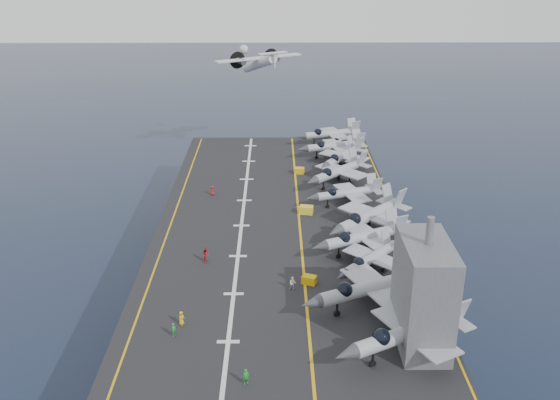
{
  "coord_description": "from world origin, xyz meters",
  "views": [
    {
      "loc": [
        -0.77,
        -87.13,
        51.45
      ],
      "look_at": [
        0.0,
        4.0,
        13.0
      ],
      "focal_mm": 40.0,
      "sensor_mm": 36.0,
      "label": 1
    }
  ],
  "objects_px": {
    "fighter_jet_0": "(409,331)",
    "tow_cart_a": "(309,280)",
    "transport_plane": "(259,63)",
    "island_superstructure": "(425,282)"
  },
  "relations": [
    {
      "from": "fighter_jet_0",
      "to": "tow_cart_a",
      "type": "height_order",
      "value": "fighter_jet_0"
    },
    {
      "from": "fighter_jet_0",
      "to": "transport_plane",
      "type": "height_order",
      "value": "transport_plane"
    },
    {
      "from": "island_superstructure",
      "to": "tow_cart_a",
      "type": "relative_size",
      "value": 7.21
    },
    {
      "from": "island_superstructure",
      "to": "tow_cart_a",
      "type": "distance_m",
      "value": 18.34
    },
    {
      "from": "island_superstructure",
      "to": "tow_cart_a",
      "type": "height_order",
      "value": "island_superstructure"
    },
    {
      "from": "fighter_jet_0",
      "to": "tow_cart_a",
      "type": "xyz_separation_m",
      "value": [
        -9.7,
        14.72,
        -2.28
      ]
    },
    {
      "from": "island_superstructure",
      "to": "transport_plane",
      "type": "xyz_separation_m",
      "value": [
        -19.43,
        90.28,
        6.24
      ]
    },
    {
      "from": "fighter_jet_0",
      "to": "transport_plane",
      "type": "distance_m",
      "value": 94.78
    },
    {
      "from": "fighter_jet_0",
      "to": "island_superstructure",
      "type": "bearing_deg",
      "value": 51.51
    },
    {
      "from": "island_superstructure",
      "to": "fighter_jet_0",
      "type": "xyz_separation_m",
      "value": [
        -1.75,
        -2.2,
        -4.69
      ]
    }
  ]
}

